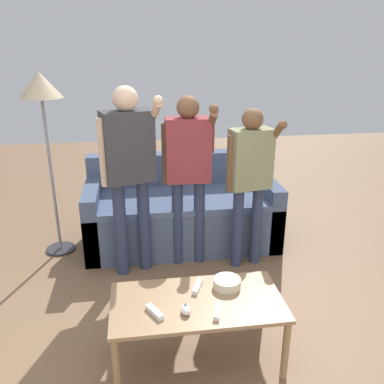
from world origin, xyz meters
TOP-DOWN VIEW (x-y plane):
  - ground_plane at (0.00, 0.00)m, footprint 12.00×12.00m
  - couch at (0.08, 1.42)m, footprint 1.87×0.88m
  - coffee_table at (-0.01, -0.27)m, footprint 1.06×0.55m
  - snack_bowl at (0.20, -0.15)m, footprint 0.18×0.18m
  - game_remote_nunchuk at (-0.10, -0.38)m, footprint 0.06×0.09m
  - floor_lamp at (-1.13, 1.36)m, footprint 0.37×0.37m
  - player_left at (-0.40, 0.88)m, footprint 0.52×0.32m
  - player_center at (0.10, 0.97)m, footprint 0.45×0.31m
  - player_right at (0.62, 0.85)m, footprint 0.45×0.30m
  - game_remote_wand_near at (-0.28, -0.36)m, footprint 0.10×0.15m
  - game_remote_wand_far at (0.01, -0.14)m, footprint 0.09×0.16m
  - game_remote_wand_spare at (0.09, -0.40)m, footprint 0.08×0.16m

SIDE VIEW (x-z plane):
  - ground_plane at x=0.00m, z-range 0.00..0.00m
  - couch at x=0.08m, z-range -0.11..0.74m
  - coffee_table at x=-0.01m, z-range 0.17..0.61m
  - game_remote_wand_far at x=0.01m, z-range 0.44..0.47m
  - game_remote_wand_spare at x=0.09m, z-range 0.44..0.47m
  - game_remote_wand_near at x=-0.28m, z-range 0.44..0.47m
  - game_remote_nunchuk at x=-0.10m, z-range 0.44..0.49m
  - snack_bowl at x=0.20m, z-range 0.44..0.50m
  - player_right at x=0.62m, z-range 0.18..1.62m
  - player_center at x=0.10m, z-range 0.20..1.73m
  - player_left at x=-0.40m, z-range 0.21..1.83m
  - floor_lamp at x=-1.13m, z-range 0.63..2.33m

